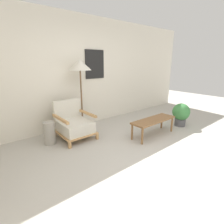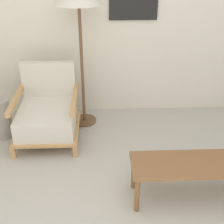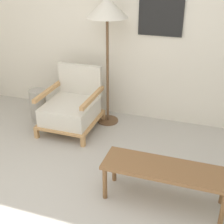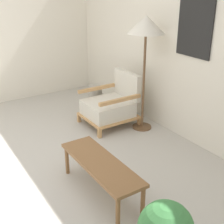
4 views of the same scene
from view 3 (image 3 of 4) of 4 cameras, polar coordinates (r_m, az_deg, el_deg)
wall_back at (r=4.24m, az=2.91°, el=16.41°), size 8.00×0.09×2.70m
armchair at (r=4.17m, az=-7.36°, el=0.93°), size 0.69×0.77×0.80m
floor_lamp at (r=3.95m, az=-0.89°, el=17.63°), size 0.52×0.52×1.67m
coffee_table at (r=2.93m, az=9.64°, el=-10.70°), size 1.14×0.36×0.38m
vase at (r=4.47m, az=-13.31°, el=1.16°), size 0.23×0.23×0.46m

